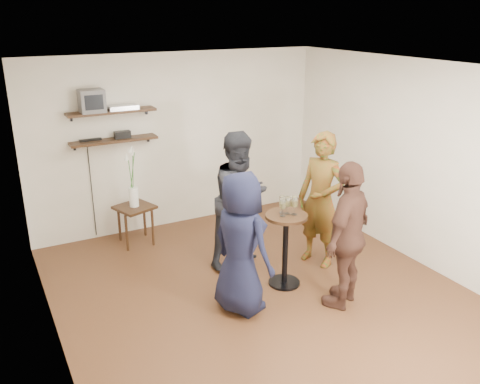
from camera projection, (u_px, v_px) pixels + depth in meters
name	position (u px, v px, depth m)	size (l,w,h in m)	color
room	(263.00, 190.00, 5.54)	(4.58, 5.08, 2.68)	#422215
shelf_upper	(112.00, 112.00, 6.89)	(1.20, 0.25, 0.04)	black
shelf_lower	(114.00, 140.00, 7.02)	(1.20, 0.25, 0.04)	black
crt_monitor	(92.00, 101.00, 6.72)	(0.32, 0.30, 0.30)	#59595B
dvd_deck	(123.00, 107.00, 6.94)	(0.40, 0.24, 0.06)	silver
radio	(122.00, 135.00, 7.05)	(0.22, 0.10, 0.10)	black
power_strip	(90.00, 140.00, 6.91)	(0.30, 0.05, 0.03)	black
side_table	(135.00, 212.00, 7.13)	(0.59, 0.59, 0.56)	black
vase_lilies	(133.00, 187.00, 7.01)	(0.19, 0.19, 0.90)	white
drinks_table	(286.00, 240.00, 6.00)	(0.50, 0.50, 0.91)	black
wine_glass_fl	(283.00, 205.00, 5.80)	(0.07, 0.07, 0.21)	silver
wine_glass_fr	(294.00, 202.00, 5.84)	(0.07, 0.07, 0.22)	silver
wine_glass_bl	(282.00, 202.00, 5.90)	(0.07, 0.07, 0.21)	silver
wine_glass_br	(288.00, 202.00, 5.87)	(0.07, 0.07, 0.21)	silver
person_plaid	(321.00, 200.00, 6.45)	(0.64, 0.42, 1.75)	#A42912
person_dark	(241.00, 200.00, 6.41)	(0.86, 0.67, 1.77)	black
person_navy	(241.00, 244.00, 5.42)	(0.78, 0.51, 1.60)	black
person_brown	(348.00, 235.00, 5.52)	(0.98, 0.41, 1.68)	#47291E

